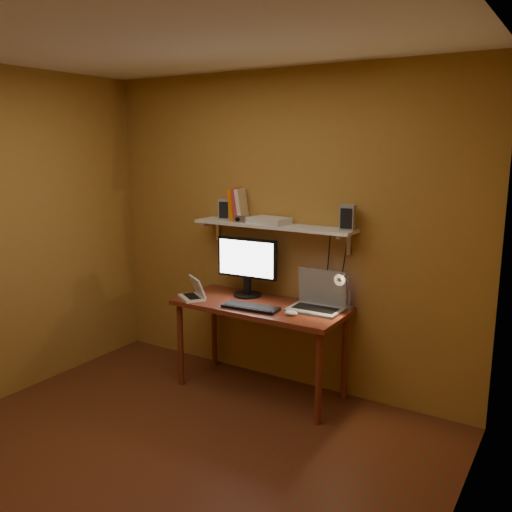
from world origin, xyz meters
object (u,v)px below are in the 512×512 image
Objects in this scene: wall_shelf at (273,226)px; speaker_left at (226,209)px; mouse at (291,313)px; laptop at (318,299)px; speaker_right at (348,218)px; shelf_camera at (239,219)px; router at (269,221)px; desk at (260,314)px; keyboard at (251,307)px; netbook at (194,292)px; desk_lamp at (344,287)px; monitor at (247,264)px.

speaker_left reaches higher than wall_shelf.
mouse is (0.35, -0.32, -0.59)m from wall_shelf.
speaker_right is (0.19, 0.08, 0.64)m from laptop.
shelf_camera is (-0.73, -0.01, 0.58)m from laptop.
router is (-0.03, -0.01, 0.04)m from wall_shelf.
desk is 0.72m from wall_shelf.
speaker_right reaches higher than router.
desk is 3.09× the size of keyboard.
netbook is 1.25m from desk_lamp.
speaker_right is (0.64, 0.01, 0.11)m from wall_shelf.
speaker_right is 1.92× the size of shelf_camera.
monitor is 1.73× the size of router.
speaker_left is (0.08, 0.35, 0.66)m from netbook.
keyboard is at bearing -88.92° from desk.
shelf_camera is at bearing 175.49° from speaker_right.
monitor is 0.42m from router.
speaker_left is at bearing 173.70° from laptop.
shelf_camera is (-0.28, 0.11, 0.74)m from desk.
wall_shelf is at bearing 65.20° from netbook.
desk is at bearing -80.59° from router.
speaker_right is 0.93m from shelf_camera.
wall_shelf reaches higher than desk_lamp.
speaker_right reaches higher than desk.
monitor is (-0.22, -0.04, -0.33)m from wall_shelf.
netbook is 0.75m from speaker_left.
router is at bearing -17.23° from speaker_left.
wall_shelf reaches higher than monitor.
monitor is 0.50m from netbook.
shelf_camera is (0.19, -0.09, -0.06)m from speaker_left.
desk_lamp is at bearing 46.21° from netbook.
desk_lamp is at bearing -5.24° from monitor.
wall_shelf is (0.00, 0.19, 0.69)m from desk.
wall_shelf is 0.40m from monitor.
desk_lamp is at bearing -1.75° from laptop.
speaker_left is at bearing 110.65° from netbook.
desk is at bearing -22.21° from shelf_camera.
speaker_left reaches higher than monitor.
netbook is 1.41m from speaker_right.
speaker_left is at bearing 177.80° from router.
wall_shelf is at bearing 7.51° from monitor.
mouse is at bearing -21.00° from shelf_camera.
shelf_camera reaches higher than laptop.
speaker_left is at bearing 154.89° from shelf_camera.
keyboard is at bearing -150.03° from laptop.
speaker_left is at bearing 164.19° from monitor.
wall_shelf is 13.59× the size of mouse.
shelf_camera is (-0.28, 0.26, 0.64)m from keyboard.
keyboard is 1.21× the size of desk_lamp.
wall_shelf is at bearing 12.01° from router.
router is (-0.67, -0.02, -0.07)m from speaker_right.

